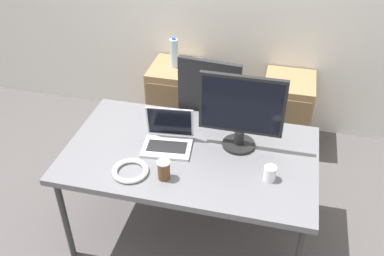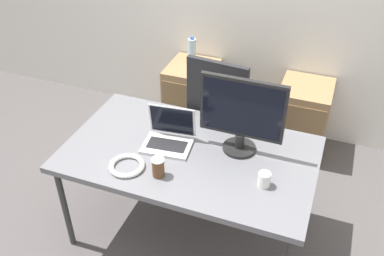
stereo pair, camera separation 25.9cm
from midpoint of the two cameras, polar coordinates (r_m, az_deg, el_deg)
The scene contains 11 objects.
ground_plane at distance 3.15m, azimuth 2.12°, elevation -13.47°, with size 14.00×14.00×0.00m, color #514C4C.
desk at distance 2.68m, azimuth 2.43°, elevation -4.03°, with size 1.55×0.91×0.72m.
office_chair at distance 3.35m, azimuth 6.55°, elevation -0.39°, with size 0.56×0.58×1.10m.
cabinet_left at distance 3.94m, azimuth 1.87°, elevation 4.10°, with size 0.42×0.46×0.63m.
cabinet_right at distance 3.79m, azimuth 16.34°, elevation 1.12°, with size 0.42×0.46×0.63m.
water_bottle at distance 3.73m, azimuth 2.01°, elevation 9.97°, with size 0.07×0.07×0.27m.
laptop_center at distance 2.68m, azimuth -0.36°, elevation -1.32°, with size 0.32×0.28×0.23m.
monitor at distance 2.55m, azimuth 9.57°, elevation 1.68°, with size 0.51×0.21×0.50m.
coffee_cup_white at distance 2.45m, azimuth 12.64°, elevation -6.84°, with size 0.07×0.07×0.09m.
coffee_cup_brown at distance 2.44m, azimuth -1.51°, elevation -5.39°, with size 0.07×0.07×0.12m.
cable_coil at distance 2.53m, azimuth -5.81°, elevation -5.12°, with size 0.21×0.21×0.03m.
Camera 2 is at (0.75, -1.93, 2.38)m, focal length 40.00 mm.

